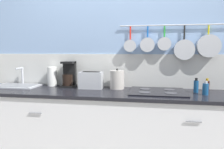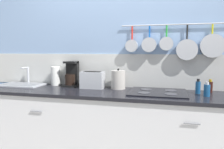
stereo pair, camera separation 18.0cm
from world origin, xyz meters
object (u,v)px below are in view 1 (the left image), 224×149
kettle (117,80)px  bottle_hot_sauce (205,89)px  toaster (91,80)px  paper_towel_roll (52,76)px  bottle_sesame_oil (207,85)px  bottle_vinegar (196,86)px  coffee_maker (69,76)px

kettle → bottle_hot_sauce: (0.93, -0.19, -0.05)m
toaster → bottle_hot_sauce: 1.25m
paper_towel_roll → kettle: (0.83, -0.06, -0.01)m
toaster → kettle: kettle is taller
bottle_sesame_oil → bottle_vinegar: bearing=-142.2°
coffee_maker → bottle_sesame_oil: size_ratio=2.22×
coffee_maker → toaster: size_ratio=1.09×
bottle_hot_sauce → bottle_sesame_oil: same height
coffee_maker → bottle_hot_sauce: (1.54, -0.23, -0.07)m
paper_towel_roll → bottle_hot_sauce: bearing=-8.2°
bottle_vinegar → bottle_hot_sauce: (0.07, -0.12, -0.01)m
toaster → paper_towel_roll: bearing=169.3°
coffee_maker → bottle_vinegar: size_ratio=2.01×
toaster → kettle: bearing=7.4°
bottle_hot_sauce → coffee_maker: bearing=171.4°
coffee_maker → bottle_sesame_oil: bearing=-0.3°
paper_towel_roll → bottle_hot_sauce: size_ratio=1.70×
coffee_maker → kettle: 0.61m
paper_towel_roll → toaster: size_ratio=0.84×
paper_towel_roll → bottle_sesame_oil: paper_towel_roll is taller
bottle_hot_sauce → bottle_sesame_oil: size_ratio=1.00×
kettle → coffee_maker: bearing=176.2°
paper_towel_roll → toaster: 0.54m
toaster → bottle_sesame_oil: (1.30, 0.07, -0.04)m
bottle_sesame_oil → toaster: bearing=-176.9°
paper_towel_roll → bottle_sesame_oil: size_ratio=1.70×
bottle_vinegar → toaster: bearing=178.3°
toaster → kettle: size_ratio=1.21×
toaster → bottle_vinegar: bearing=-1.7°
kettle → bottle_sesame_oil: kettle is taller
bottle_vinegar → bottle_sesame_oil: bottle_vinegar is taller
kettle → bottle_sesame_oil: (1.00, 0.03, -0.05)m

